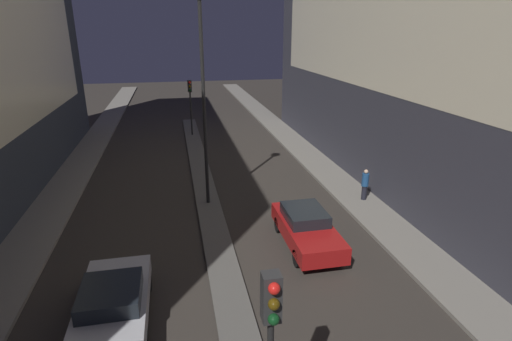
% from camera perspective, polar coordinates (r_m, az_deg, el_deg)
% --- Properties ---
extents(median_strip, '(1.14, 34.99, 0.11)m').
position_cam_1_polar(median_strip, '(21.57, -7.31, -2.63)').
color(median_strip, '#56544F').
rests_on(median_strip, ground).
extents(traffic_light_near, '(0.32, 0.42, 4.30)m').
position_cam_1_polar(traffic_light_near, '(7.34, 2.17, -22.05)').
color(traffic_light_near, black).
rests_on(traffic_light_near, median_strip).
extents(traffic_light_mid, '(0.32, 0.42, 4.30)m').
position_cam_1_polar(traffic_light_mid, '(32.03, -9.39, 10.58)').
color(traffic_light_mid, black).
rests_on(traffic_light_mid, median_strip).
extents(street_lamp, '(0.63, 0.63, 9.83)m').
position_cam_1_polar(street_lamp, '(18.12, -7.78, 16.54)').
color(street_lamp, black).
rests_on(street_lamp, median_strip).
extents(car_left_lane, '(1.94, 4.08, 1.35)m').
position_cam_1_polar(car_left_lane, '(12.84, -19.71, -17.20)').
color(car_left_lane, '#B2B2B7').
rests_on(car_left_lane, ground).
extents(car_right_lane, '(1.79, 4.35, 1.43)m').
position_cam_1_polar(car_right_lane, '(16.02, 7.20, -8.13)').
color(car_right_lane, maroon).
rests_on(car_right_lane, ground).
extents(pedestrian_on_right_sidewalk, '(0.34, 0.34, 1.56)m').
position_cam_1_polar(pedestrian_on_right_sidewalk, '(20.31, 15.29, -1.85)').
color(pedestrian_on_right_sidewalk, black).
rests_on(pedestrian_on_right_sidewalk, sidewalk_right).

